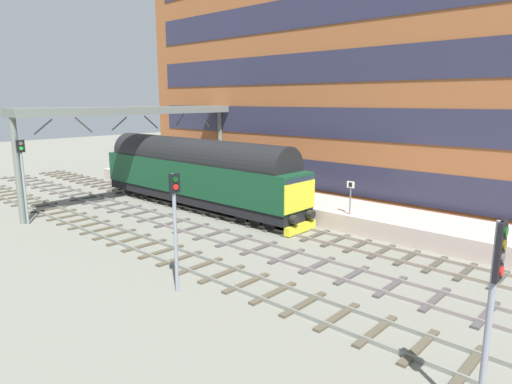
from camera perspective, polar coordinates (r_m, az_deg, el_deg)
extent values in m
plane|color=slate|center=(25.70, 2.85, -4.53)|extent=(140.00, 140.00, 0.00)
cube|color=gray|center=(25.15, 1.81, -4.71)|extent=(0.07, 60.00, 0.15)
cube|color=gray|center=(26.22, 3.85, -4.05)|extent=(0.07, 60.00, 0.15)
cube|color=#444039|center=(20.81, 28.50, -9.79)|extent=(2.50, 0.26, 0.09)
cube|color=#444039|center=(21.10, 25.11, -9.18)|extent=(2.50, 0.26, 0.09)
cube|color=#444039|center=(21.46, 21.83, -8.55)|extent=(2.50, 0.26, 0.09)
cube|color=#444039|center=(21.89, 18.68, -7.93)|extent=(2.50, 0.26, 0.09)
cube|color=#444039|center=(22.39, 15.68, -7.31)|extent=(2.50, 0.26, 0.09)
cube|color=#444039|center=(22.95, 12.82, -6.70)|extent=(2.50, 0.26, 0.09)
cube|color=#444039|center=(23.56, 10.11, -6.10)|extent=(2.50, 0.26, 0.09)
cube|color=#444039|center=(24.22, 7.54, -5.52)|extent=(2.50, 0.26, 0.09)
cube|color=#444039|center=(24.94, 5.13, -4.97)|extent=(2.50, 0.26, 0.09)
cube|color=#444039|center=(25.69, 2.85, -4.43)|extent=(2.50, 0.26, 0.09)
cube|color=#444039|center=(26.49, 0.71, -3.93)|extent=(2.50, 0.26, 0.09)
cube|color=#444039|center=(27.32, -1.30, -3.45)|extent=(2.50, 0.26, 0.09)
cube|color=#444039|center=(28.19, -3.18, -2.99)|extent=(2.50, 0.26, 0.09)
cube|color=#444039|center=(29.08, -4.95, -2.56)|extent=(2.50, 0.26, 0.09)
cube|color=#444039|center=(30.01, -6.61, -2.15)|extent=(2.50, 0.26, 0.09)
cube|color=#444039|center=(30.95, -8.17, -1.76)|extent=(2.50, 0.26, 0.09)
cube|color=#444039|center=(31.93, -9.64, -1.40)|extent=(2.50, 0.26, 0.09)
cube|color=#444039|center=(32.92, -11.02, -1.06)|extent=(2.50, 0.26, 0.09)
cube|color=#444039|center=(33.93, -12.31, -0.74)|extent=(2.50, 0.26, 0.09)
cube|color=#444039|center=(34.96, -13.53, -0.43)|extent=(2.50, 0.26, 0.09)
cube|color=#444039|center=(36.00, -14.68, -0.15)|extent=(2.50, 0.26, 0.09)
cube|color=#444039|center=(37.06, -15.77, 0.12)|extent=(2.50, 0.26, 0.09)
cube|color=#444039|center=(38.14, -16.79, 0.38)|extent=(2.50, 0.26, 0.09)
cube|color=#444039|center=(39.22, -17.76, 0.62)|extent=(2.50, 0.26, 0.09)
cube|color=#444039|center=(40.32, -18.68, 0.85)|extent=(2.50, 0.26, 0.09)
cube|color=#444039|center=(41.42, -19.54, 1.06)|extent=(2.50, 0.26, 0.09)
cube|color=#444039|center=(42.54, -20.36, 1.27)|extent=(2.50, 0.26, 0.09)
cube|color=#444039|center=(43.66, -21.14, 1.46)|extent=(2.50, 0.26, 0.09)
cube|color=#444039|center=(44.80, -21.88, 1.64)|extent=(2.50, 0.26, 0.09)
cube|color=#444039|center=(45.94, -22.59, 1.82)|extent=(2.50, 0.26, 0.09)
cube|color=#444039|center=(47.08, -23.26, 1.98)|extent=(2.50, 0.26, 0.09)
cube|color=#444039|center=(48.24, -23.90, 2.14)|extent=(2.50, 0.26, 0.09)
cube|color=#444039|center=(49.40, -24.50, 2.29)|extent=(2.50, 0.26, 0.09)
cube|color=gray|center=(22.68, -4.07, -6.56)|extent=(0.07, 60.00, 0.15)
cube|color=gray|center=(23.65, -1.54, -5.78)|extent=(0.07, 60.00, 0.15)
cube|color=#484444|center=(17.48, 27.23, -13.68)|extent=(2.50, 0.26, 0.09)
cube|color=#484444|center=(17.92, 21.83, -12.58)|extent=(2.50, 0.26, 0.09)
cube|color=#484444|center=(18.50, 16.77, -11.45)|extent=(2.50, 0.26, 0.09)
cube|color=#484444|center=(19.22, 12.10, -10.31)|extent=(2.50, 0.26, 0.09)
cube|color=#484444|center=(20.06, 7.82, -9.21)|extent=(2.50, 0.26, 0.09)
cube|color=#484444|center=(21.01, 3.92, -8.15)|extent=(2.50, 0.26, 0.09)
cube|color=#484444|center=(22.05, 0.40, -7.16)|extent=(2.50, 0.26, 0.09)
cube|color=#484444|center=(23.17, -2.78, -6.23)|extent=(2.50, 0.26, 0.09)
cube|color=#484444|center=(24.36, -5.65, -5.38)|extent=(2.50, 0.26, 0.09)
cube|color=#484444|center=(25.61, -8.23, -4.60)|extent=(2.50, 0.26, 0.09)
cube|color=#484444|center=(26.91, -10.57, -3.88)|extent=(2.50, 0.26, 0.09)
cube|color=#484444|center=(28.25, -12.69, -3.23)|extent=(2.50, 0.26, 0.09)
cube|color=#484444|center=(29.63, -14.60, -2.63)|extent=(2.50, 0.26, 0.09)
cube|color=#484444|center=(31.05, -16.35, -2.08)|extent=(2.50, 0.26, 0.09)
cube|color=#484444|center=(32.49, -17.94, -1.58)|extent=(2.50, 0.26, 0.09)
cube|color=#484444|center=(33.96, -19.39, -1.12)|extent=(2.50, 0.26, 0.09)
cube|color=#484444|center=(35.45, -20.72, -0.70)|extent=(2.50, 0.26, 0.09)
cube|color=#484444|center=(36.97, -21.94, -0.31)|extent=(2.50, 0.26, 0.09)
cube|color=#484444|center=(38.49, -23.07, 0.04)|extent=(2.50, 0.26, 0.09)
cube|color=#484444|center=(40.04, -24.11, 0.37)|extent=(2.50, 0.26, 0.09)
cube|color=#484444|center=(41.59, -25.07, 0.68)|extent=(2.50, 0.26, 0.09)
cube|color=#484444|center=(43.16, -25.96, 0.96)|extent=(2.50, 0.26, 0.09)
cube|color=#484444|center=(44.74, -26.79, 1.22)|extent=(2.50, 0.26, 0.09)
cube|color=#484444|center=(46.33, -27.56, 1.47)|extent=(2.50, 0.26, 0.09)
cube|color=#484444|center=(47.93, -28.28, 1.69)|extent=(2.50, 0.26, 0.09)
cube|color=gray|center=(20.55, -11.25, -8.72)|extent=(0.07, 60.00, 0.15)
cube|color=gray|center=(21.38, -8.14, -7.80)|extent=(0.07, 60.00, 0.15)
cube|color=#4E4637|center=(14.31, 25.54, -19.31)|extent=(2.50, 0.26, 0.09)
cube|color=#4E4637|center=(14.67, 20.07, -18.04)|extent=(2.50, 0.26, 0.09)
cube|color=#4E4637|center=(15.16, 14.99, -16.70)|extent=(2.50, 0.26, 0.09)
cube|color=#4E4637|center=(15.75, 10.32, -15.35)|extent=(2.50, 0.26, 0.09)
cube|color=#4E4637|center=(16.44, 6.07, -14.01)|extent=(2.50, 0.26, 0.09)
cube|color=#4E4637|center=(17.21, 2.23, -12.72)|extent=(2.50, 0.26, 0.09)
cube|color=#4E4637|center=(18.06, -1.23, -11.51)|extent=(2.50, 0.26, 0.09)
cube|color=#4E4637|center=(18.98, -4.34, -10.37)|extent=(2.50, 0.26, 0.09)
cube|color=#4E4637|center=(19.95, -7.14, -9.31)|extent=(2.50, 0.26, 0.09)
cube|color=#4E4637|center=(20.97, -9.66, -8.33)|extent=(2.50, 0.26, 0.09)
cube|color=#4E4637|center=(22.03, -11.92, -7.43)|extent=(2.50, 0.26, 0.09)
cube|color=#4E4637|center=(23.12, -13.97, -6.61)|extent=(2.50, 0.26, 0.09)
cube|color=#4E4637|center=(24.25, -15.83, -5.86)|extent=(2.50, 0.26, 0.09)
cube|color=#4E4637|center=(25.40, -17.51, -5.16)|extent=(2.50, 0.26, 0.09)
cube|color=#4E4637|center=(26.58, -19.05, -4.53)|extent=(2.50, 0.26, 0.09)
cube|color=#4E4637|center=(27.77, -20.45, -3.94)|extent=(2.50, 0.26, 0.09)
cube|color=#4E4637|center=(28.99, -21.73, -3.40)|extent=(2.50, 0.26, 0.09)
cube|color=#4E4637|center=(30.22, -22.91, -2.91)|extent=(2.50, 0.26, 0.09)
cube|color=#4E4637|center=(31.46, -23.99, -2.45)|extent=(2.50, 0.26, 0.09)
cube|color=#4E4637|center=(32.72, -24.99, -2.02)|extent=(2.50, 0.26, 0.09)
cube|color=#4E4637|center=(33.98, -25.92, -1.63)|extent=(2.50, 0.26, 0.09)
cube|color=#4E4637|center=(35.26, -26.77, -1.27)|extent=(2.50, 0.26, 0.09)
cube|color=#4E4637|center=(36.55, -27.57, -0.93)|extent=(2.50, 0.26, 0.09)
cube|color=#4E4637|center=(37.84, -28.32, -0.61)|extent=(2.50, 0.26, 0.09)
cube|color=#4E4637|center=(39.14, -29.01, -0.31)|extent=(2.50, 0.26, 0.09)
cube|color=#4E4637|center=(40.45, -29.66, -0.04)|extent=(2.50, 0.26, 0.09)
cube|color=#BCA89D|center=(28.36, 7.49, -2.03)|extent=(4.00, 44.00, 1.00)
cube|color=white|center=(26.78, 5.25, -1.68)|extent=(0.30, 44.00, 0.01)
cube|color=#95552F|center=(33.22, 11.87, 14.78)|extent=(5.53, 37.50, 18.23)
cube|color=#2A2B42|center=(31.21, 8.72, 2.00)|extent=(0.06, 34.50, 2.04)
cube|color=#2A2B42|center=(30.82, 8.93, 8.70)|extent=(0.06, 34.50, 2.04)
cube|color=#2A2B42|center=(30.87, 9.15, 15.47)|extent=(0.06, 34.50, 2.04)
cube|color=#2A2B42|center=(31.33, 9.38, 22.14)|extent=(0.06, 34.50, 2.04)
cube|color=black|center=(30.41, -7.62, -0.49)|extent=(2.56, 17.23, 0.60)
cube|color=#134327|center=(30.16, -7.68, 2.02)|extent=(2.70, 17.23, 2.10)
cylinder|color=black|center=(29.98, -7.75, 4.34)|extent=(2.56, 15.85, 2.57)
cube|color=yellow|center=(24.32, 5.61, -0.60)|extent=(2.65, 0.08, 1.58)
cube|color=#232D3D|center=(24.19, 5.61, 1.10)|extent=(2.38, 0.04, 0.64)
cube|color=#232D3D|center=(31.00, -5.77, 2.88)|extent=(0.04, 12.06, 0.44)
cylinder|color=black|center=(23.88, 4.89, -3.53)|extent=(0.48, 0.35, 0.48)
cylinder|color=black|center=(25.05, 6.97, -2.85)|extent=(0.48, 0.35, 0.48)
cube|color=yellow|center=(24.71, 5.64, -4.55)|extent=(2.43, 0.36, 0.47)
cylinder|color=black|center=(25.59, 2.80, -3.40)|extent=(1.64, 1.04, 1.04)
cylinder|color=black|center=(26.27, 0.95, -2.99)|extent=(1.64, 1.04, 1.04)
cylinder|color=black|center=(26.99, -0.81, -2.59)|extent=(1.64, 1.04, 1.04)
cylinder|color=black|center=(34.32, -12.93, 0.18)|extent=(1.64, 1.04, 1.04)
cylinder|color=black|center=(35.21, -13.96, 0.42)|extent=(1.64, 1.04, 1.04)
cylinder|color=black|center=(36.12, -14.94, 0.65)|extent=(1.64, 1.04, 1.04)
cylinder|color=gray|center=(11.10, 27.42, -15.19)|extent=(0.14, 0.14, 4.74)
cube|color=black|center=(10.46, 28.62, -6.67)|extent=(0.44, 0.10, 1.27)
cylinder|color=#0A3E13|center=(10.33, 29.18, -4.42)|extent=(0.20, 0.06, 0.20)
cylinder|color=#53470A|center=(10.40, 29.03, -5.91)|extent=(0.20, 0.06, 0.20)
cylinder|color=#50504E|center=(10.48, 28.88, -7.37)|extent=(0.20, 0.06, 0.20)
cylinder|color=red|center=(10.57, 28.73, -8.81)|extent=(0.20, 0.06, 0.20)
cylinder|color=gray|center=(16.90, -10.22, -5.30)|extent=(0.14, 0.14, 4.54)
cube|color=black|center=(16.41, -10.33, 1.08)|extent=(0.44, 0.10, 0.71)
cylinder|color=#0A3E13|center=(16.34, -10.22, 1.58)|extent=(0.20, 0.06, 0.20)
cylinder|color=red|center=(16.39, -10.19, 0.62)|extent=(0.20, 0.06, 0.20)
cylinder|color=gray|center=(29.00, -27.42, 1.04)|extent=(0.14, 0.14, 4.95)
cube|color=black|center=(28.68, -27.77, 5.18)|extent=(0.44, 0.10, 0.71)
cylinder|color=#50504E|center=(28.61, -27.76, 5.49)|extent=(0.20, 0.06, 0.20)
cylinder|color=green|center=(28.64, -27.71, 4.93)|extent=(0.20, 0.06, 0.20)
cylinder|color=slate|center=(24.86, 11.91, -0.74)|extent=(0.08, 0.08, 1.84)
cube|color=white|center=(24.69, 11.95, 0.93)|extent=(0.05, 0.44, 0.36)
cube|color=black|center=(24.67, 11.91, 0.92)|extent=(0.01, 0.20, 0.24)
cylinder|color=#332C3A|center=(32.30, -1.29, 1.42)|extent=(0.13, 0.13, 0.84)
cylinder|color=#332C3A|center=(32.44, -1.55, 1.46)|extent=(0.13, 0.13, 0.84)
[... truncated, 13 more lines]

